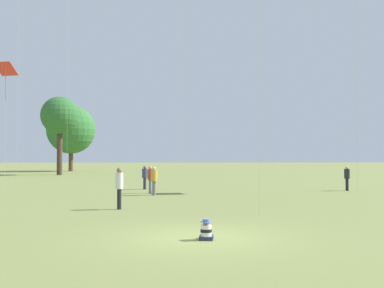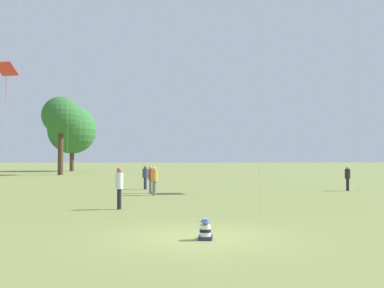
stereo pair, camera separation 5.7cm
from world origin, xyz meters
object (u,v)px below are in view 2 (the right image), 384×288
(person_standing_1, at_px, (348,176))
(distant_tree_1, at_px, (72,130))
(person_standing_4, at_px, (154,178))
(kite_6, at_px, (6,72))
(person_standing_7, at_px, (119,184))
(person_standing_5, at_px, (145,175))
(person_standing_2, at_px, (151,177))
(seated_toddler, at_px, (205,231))
(distant_tree_0, at_px, (61,116))

(person_standing_1, xyz_separation_m, distant_tree_1, (-26.83, 39.21, 5.26))
(person_standing_4, distance_m, kite_6, 10.37)
(person_standing_1, distance_m, person_standing_7, 16.46)
(person_standing_5, relative_size, distant_tree_1, 0.16)
(person_standing_2, bearing_deg, person_standing_5, 93.96)
(person_standing_1, height_order, person_standing_7, person_standing_7)
(person_standing_7, bearing_deg, kite_6, -129.52)
(seated_toddler, distance_m, distant_tree_1, 58.58)
(seated_toddler, distance_m, kite_6, 18.59)
(kite_6, relative_size, distant_tree_0, 0.80)
(seated_toddler, relative_size, distant_tree_0, 0.06)
(person_standing_4, bearing_deg, seated_toddler, -56.38)
(kite_6, bearing_deg, person_standing_4, -122.25)
(person_standing_4, relative_size, kite_6, 0.22)
(person_standing_1, relative_size, kite_6, 0.21)
(person_standing_4, bearing_deg, person_standing_5, 125.41)
(person_standing_1, height_order, person_standing_5, person_standing_1)
(person_standing_2, bearing_deg, kite_6, -177.47)
(person_standing_7, height_order, distant_tree_1, distant_tree_1)
(seated_toddler, xyz_separation_m, person_standing_7, (-3.18, 6.92, 0.81))
(seated_toddler, distance_m, person_standing_7, 7.66)
(person_standing_1, xyz_separation_m, person_standing_5, (-13.07, 1.67, -0.01))
(person_standing_5, height_order, distant_tree_0, distant_tree_0)
(person_standing_2, height_order, person_standing_4, person_standing_2)
(distant_tree_0, bearing_deg, distant_tree_1, 97.80)
(seated_toddler, xyz_separation_m, kite_6, (-10.50, 13.76, 6.78))
(person_standing_7, distance_m, kite_6, 11.66)
(person_standing_2, xyz_separation_m, person_standing_5, (-0.57, 3.35, -0.05))
(seated_toddler, xyz_separation_m, distant_tree_1, (-16.70, 55.82, 5.97))
(person_standing_5, bearing_deg, distant_tree_0, 115.96)
(person_standing_5, xyz_separation_m, distant_tree_1, (-13.76, 37.55, 5.28))
(distant_tree_0, bearing_deg, person_standing_4, -65.92)
(person_standing_4, height_order, person_standing_7, person_standing_7)
(person_standing_7, distance_m, distant_tree_1, 51.00)
(person_standing_1, relative_size, person_standing_5, 1.01)
(person_standing_4, distance_m, distant_tree_0, 31.83)
(person_standing_5, bearing_deg, person_standing_2, -80.88)
(person_standing_7, xyz_separation_m, distant_tree_1, (-13.52, 48.90, 5.16))
(distant_tree_0, bearing_deg, person_standing_5, -63.54)
(person_standing_4, bearing_deg, distant_tree_1, 134.05)
(person_standing_4, xyz_separation_m, distant_tree_1, (-14.62, 42.18, 5.25))
(person_standing_7, bearing_deg, person_standing_2, 177.79)
(person_standing_2, bearing_deg, person_standing_4, -82.97)
(person_standing_1, distance_m, kite_6, 21.70)
(seated_toddler, height_order, person_standing_7, person_standing_7)
(person_standing_2, distance_m, distant_tree_1, 43.65)
(person_standing_2, relative_size, distant_tree_1, 0.17)
(seated_toddler, height_order, person_standing_2, person_standing_2)
(person_standing_5, height_order, kite_6, kite_6)
(person_standing_7, distance_m, distant_tree_0, 37.60)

